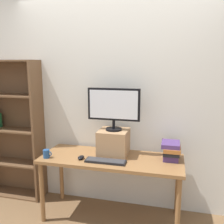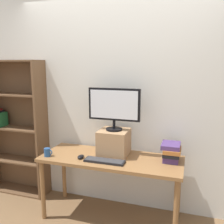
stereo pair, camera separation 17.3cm
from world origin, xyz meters
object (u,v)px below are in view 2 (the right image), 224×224
Objects in this scene: desk at (111,164)px; keyboard at (105,161)px; computer_mouse at (81,157)px; riser_box at (114,142)px; book_stack at (171,152)px; computer_monitor at (114,106)px; coffee_mug at (47,152)px; bookshelf_unit at (14,127)px.

keyboard is (-0.03, -0.14, 0.09)m from desk.
riser_box is at bearing 37.89° from computer_mouse.
computer_mouse is 0.98m from book_stack.
riser_box reaches higher than keyboard.
computer_monitor is 1.36× the size of keyboard.
keyboard is (-0.02, -0.26, -0.13)m from riser_box.
riser_box reaches higher than coffee_mug.
riser_box is (-0.00, 0.11, 0.22)m from desk.
computer_monitor reaches higher than keyboard.
book_stack is at bearing 13.39° from computer_mouse.
book_stack is at bearing 12.01° from coffee_mug.
book_stack reaches higher than coffee_mug.
book_stack is at bearing 9.06° from desk.
keyboard is at bearing -159.76° from book_stack.
riser_box reaches higher than desk.
coffee_mug is at bearing -167.99° from book_stack.
desk is at bearing -170.94° from book_stack.
book_stack is 2.46× the size of coffee_mug.
riser_box is at bearing 23.24° from coffee_mug.
computer_monitor reaches higher than coffee_mug.
bookshelf_unit is 1.49m from keyboard.
desk is 0.25m from riser_box.
coffee_mug is (-0.38, -0.06, 0.03)m from computer_mouse.
bookshelf_unit reaches higher than computer_mouse.
coffee_mug is (0.77, -0.41, -0.13)m from bookshelf_unit.
bookshelf_unit is 17.82× the size of coffee_mug.
computer_mouse is 0.42× the size of book_stack.
bookshelf_unit is 1.46m from riser_box.
coffee_mug is (-0.68, -0.29, -0.51)m from computer_monitor.
riser_box is (1.45, -0.12, -0.04)m from bookshelf_unit.
desk is at bearing -9.06° from bookshelf_unit.
keyboard is 1.74× the size of book_stack.
riser_box is at bearing 84.93° from keyboard.
book_stack is at bearing 20.24° from keyboard.
computer_mouse reaches higher than desk.
bookshelf_unit is at bearing 170.94° from desk.
book_stack is 1.36m from coffee_mug.
desk is at bearing 14.70° from coffee_mug.
book_stack is at bearing -3.55° from bookshelf_unit.
bookshelf_unit reaches higher than computer_monitor.
computer_monitor is at bearing -90.00° from riser_box.
computer_mouse is (-0.30, -0.24, -0.54)m from computer_monitor.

